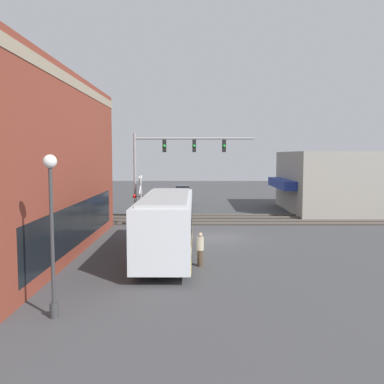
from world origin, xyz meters
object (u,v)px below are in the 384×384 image
Objects in this scene: crossing_signal at (141,196)px; parked_car_white at (183,192)px; streetlamp at (52,222)px; parked_car_grey at (179,205)px; city_bus at (167,223)px; parked_car_blue at (181,198)px; pedestrian_near_bus at (200,249)px.

crossing_signal is 0.90× the size of parked_car_white.
streetlamp reaches higher than crossing_signal.
crossing_signal is 8.61m from parked_car_grey.
streetlamp is 25.83m from parked_car_grey.
streetlamp is (-8.43, 3.17, 1.38)m from city_bus.
pedestrian_near_bus reaches higher than parked_car_blue.
pedestrian_near_bus is at bearing -174.90° from parked_car_grey.
city_bus is 31.00m from parked_car_white.
city_bus is at bearing 180.00° from parked_car_blue.
city_bus is 9.36m from crossing_signal.
parked_car_grey is 2.84× the size of pedestrian_near_bus.
parked_car_white is at bearing 0.00° from parked_car_blue.
crossing_signal is at bearing 15.42° from city_bus.
streetlamp is 1.15× the size of parked_car_grey.
city_bus is at bearing 180.00° from parked_car_white.
city_bus is 2.49× the size of parked_car_white.
parked_car_white reaches higher than parked_car_blue.
parked_car_blue is 2.68× the size of pedestrian_near_bus.
crossing_signal is at bearing 170.49° from parked_car_blue.
crossing_signal is (9.01, 2.49, 0.51)m from city_bus.
city_bus is 2.76× the size of crossing_signal.
pedestrian_near_bus is at bearing -159.07° from crossing_signal.
parked_car_grey is 1.06× the size of parked_car_blue.
crossing_signal is 22.18m from parked_car_white.
city_bus is 23.86m from parked_car_blue.
crossing_signal is at bearing 173.55° from parked_car_white.
parked_car_blue is 25.82m from pedestrian_near_bus.
parked_car_grey is (8.08, -2.49, -1.62)m from crossing_signal.
crossing_signal is 0.82× the size of parked_car_grey.
crossing_signal is at bearing 20.93° from pedestrian_near_bus.
streetlamp is 1.21× the size of parked_car_blue.
streetlamp is 39.62m from parked_car_white.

